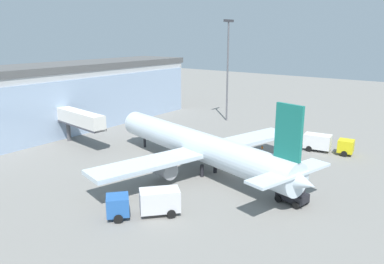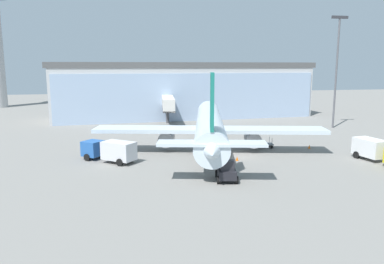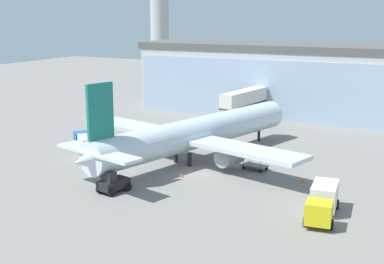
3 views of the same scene
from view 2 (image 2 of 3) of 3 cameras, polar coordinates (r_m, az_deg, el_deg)
name	(u,v)px [view 2 (image 2 of 3)]	position (r m, az deg, el deg)	size (l,w,h in m)	color
ground	(239,156)	(50.12, 7.19, -3.61)	(240.00, 240.00, 0.00)	gray
terminal_building	(185,90)	(86.50, -1.10, 6.40)	(59.80, 15.44, 12.51)	#B9B9B9
jet_bridge	(168,104)	(73.53, -3.67, 4.27)	(3.52, 11.98, 5.76)	silver
apron_light_mast	(337,64)	(76.04, 21.21, 9.70)	(3.20, 0.40, 20.78)	#59595E
airplane	(210,126)	(52.40, 2.68, 0.88)	(31.77, 36.11, 11.13)	silver
catering_truck	(110,150)	(47.49, -12.36, -2.72)	(6.99, 6.39, 2.65)	#2659A5
fuel_truck	(378,150)	(51.71, 26.53, -2.52)	(3.36, 7.54, 2.65)	yellow
baggage_cart	(263,144)	(55.55, 10.77, -1.83)	(3.00, 1.99, 1.50)	slate
pushback_tug	(227,172)	(39.08, 5.29, -6.04)	(2.68, 3.48, 2.30)	black
safety_cone_nose	(237,158)	(47.50, 6.89, -4.03)	(0.36, 0.36, 0.55)	orange
safety_cone_wingtip	(309,147)	(56.60, 17.43, -2.13)	(0.36, 0.36, 0.55)	orange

